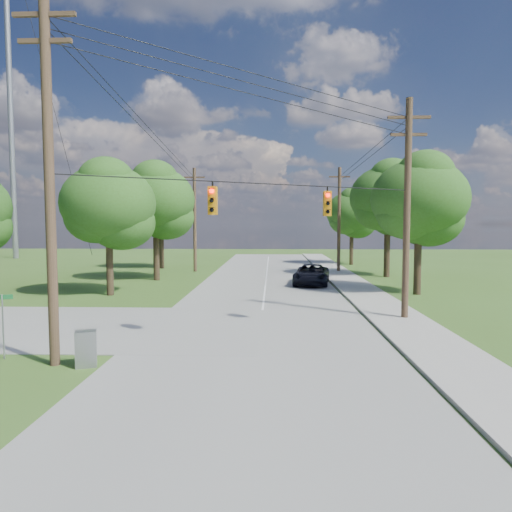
{
  "coord_description": "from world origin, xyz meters",
  "views": [
    {
      "loc": [
        2.49,
        -13.98,
        4.6
      ],
      "look_at": [
        1.82,
        5.0,
        3.27
      ],
      "focal_mm": 32.0,
      "sensor_mm": 36.0,
      "label": 1
    }
  ],
  "objects_px": {
    "pole_north_e": "(339,219)",
    "car_main_north": "(312,274)",
    "pole_ne": "(407,206)",
    "control_cabinet": "(86,349)",
    "pole_north_w": "(195,219)",
    "pole_sw": "(49,173)"
  },
  "relations": [
    {
      "from": "pole_north_e",
      "to": "car_main_north",
      "type": "xyz_separation_m",
      "value": [
        -3.4,
        -9.45,
        -4.34
      ]
    },
    {
      "from": "pole_ne",
      "to": "car_main_north",
      "type": "relative_size",
      "value": 1.93
    },
    {
      "from": "car_main_north",
      "to": "control_cabinet",
      "type": "bearing_deg",
      "value": -105.15
    },
    {
      "from": "car_main_north",
      "to": "control_cabinet",
      "type": "relative_size",
      "value": 4.64
    },
    {
      "from": "car_main_north",
      "to": "pole_ne",
      "type": "bearing_deg",
      "value": -66.08
    },
    {
      "from": "pole_ne",
      "to": "control_cabinet",
      "type": "xyz_separation_m",
      "value": [
        -12.4,
        -7.74,
        -4.88
      ]
    },
    {
      "from": "pole_north_w",
      "to": "car_main_north",
      "type": "relative_size",
      "value": 1.83
    },
    {
      "from": "pole_sw",
      "to": "pole_ne",
      "type": "height_order",
      "value": "pole_sw"
    },
    {
      "from": "pole_sw",
      "to": "pole_north_w",
      "type": "xyz_separation_m",
      "value": [
        -0.4,
        29.6,
        -1.1
      ]
    },
    {
      "from": "pole_north_w",
      "to": "control_cabinet",
      "type": "bearing_deg",
      "value": -87.11
    },
    {
      "from": "pole_north_w",
      "to": "car_main_north",
      "type": "distance_m",
      "value": 14.78
    },
    {
      "from": "pole_sw",
      "to": "pole_north_w",
      "type": "height_order",
      "value": "pole_sw"
    },
    {
      "from": "pole_sw",
      "to": "pole_north_w",
      "type": "relative_size",
      "value": 1.2
    },
    {
      "from": "pole_north_w",
      "to": "pole_sw",
      "type": "bearing_deg",
      "value": -89.23
    },
    {
      "from": "car_main_north",
      "to": "control_cabinet",
      "type": "xyz_separation_m",
      "value": [
        -9.0,
        -20.3,
        -0.2
      ]
    },
    {
      "from": "pole_ne",
      "to": "pole_north_w",
      "type": "distance_m",
      "value": 26.03
    },
    {
      "from": "control_cabinet",
      "to": "pole_north_w",
      "type": "bearing_deg",
      "value": 73.26
    },
    {
      "from": "pole_ne",
      "to": "control_cabinet",
      "type": "distance_m",
      "value": 15.41
    },
    {
      "from": "pole_north_w",
      "to": "car_main_north",
      "type": "xyz_separation_m",
      "value": [
        10.5,
        -9.45,
        -4.34
      ]
    },
    {
      "from": "pole_ne",
      "to": "pole_north_e",
      "type": "bearing_deg",
      "value": 90.0
    },
    {
      "from": "pole_ne",
      "to": "control_cabinet",
      "type": "relative_size",
      "value": 8.93
    },
    {
      "from": "pole_ne",
      "to": "car_main_north",
      "type": "distance_m",
      "value": 13.82
    }
  ]
}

